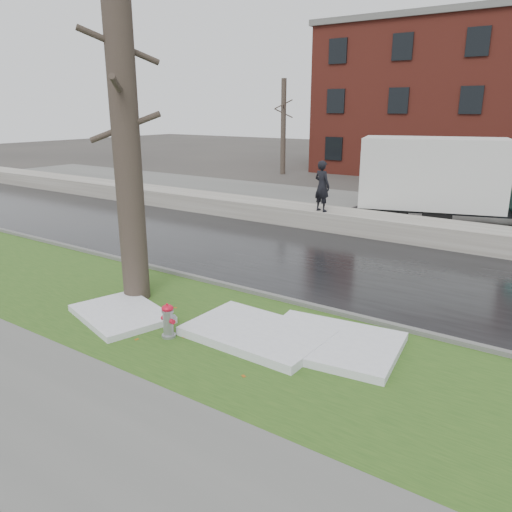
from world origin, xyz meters
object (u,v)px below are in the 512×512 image
Objects in this scene: fire_hydrant at (168,319)px; worker at (322,186)px; box_truck at (461,181)px; tree at (125,131)px.

worker is at bearing 107.04° from fire_hydrant.
worker is at bearing -155.45° from box_truck.
fire_hydrant is 0.38× the size of worker.
box_truck reaches higher than worker.
tree is 4.14× the size of worker.
fire_hydrant is at bearing -28.02° from tree.
fire_hydrant is 10.47m from worker.
box_truck is 5.54m from worker.
box_truck is (4.55, 12.68, -2.22)m from tree.
box_truck is at bearing -121.93° from worker.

